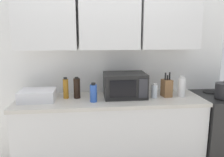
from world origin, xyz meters
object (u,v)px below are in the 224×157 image
dish_rack (38,95)px  bottle_amber_vinegar (66,88)px  microwave (125,85)px  kettle (224,91)px  bottle_blue_cleaner (93,93)px  bottle_clear_tall (154,91)px  bottle_white_jar (182,87)px  bottle_soy_dark (77,88)px  knife_block (167,88)px

dish_rack → bottle_amber_vinegar: 0.31m
microwave → dish_rack: (-0.98, -0.05, -0.08)m
kettle → dish_rack: (-2.08, 0.16, -0.04)m
bottle_blue_cleaner → bottle_clear_tall: bottle_blue_cleaner is taller
bottle_blue_cleaner → kettle: bearing=-1.8°
kettle → dish_rack: size_ratio=0.54×
kettle → bottle_blue_cleaner: (-1.47, 0.05, 0.00)m
microwave → bottle_clear_tall: (0.33, -0.08, -0.06)m
kettle → bottle_white_jar: 0.46m
microwave → bottle_soy_dark: microwave is taller
bottle_blue_cleaner → bottle_white_jar: bearing=5.4°
knife_block → bottle_blue_cleaner: (-0.86, -0.12, -0.01)m
knife_block → microwave: bearing=175.4°
knife_block → bottle_soy_dark: size_ratio=1.18×
bottle_amber_vinegar → bottle_white_jar: bearing=-3.1°
bottle_blue_cleaner → bottle_white_jar: bottle_white_jar is taller
microwave → dish_rack: 0.98m
bottle_clear_tall → kettle: bearing=-9.6°
dish_rack → knife_block: 1.47m
bottle_soy_dark → bottle_white_jar: bottle_white_jar is taller
bottle_soy_dark → bottle_clear_tall: 0.89m
kettle → bottle_clear_tall: kettle is taller
dish_rack → knife_block: bearing=0.3°
kettle → bottle_soy_dark: (-1.65, 0.21, 0.02)m
dish_rack → bottle_blue_cleaner: 0.62m
bottle_amber_vinegar → bottle_soy_dark: bearing=-1.7°
bottle_clear_tall → bottle_amber_vinegar: size_ratio=0.70×
bottle_clear_tall → bottle_amber_vinegar: (-1.01, 0.09, 0.04)m
knife_block → bottle_white_jar: (0.17, -0.02, 0.01)m
microwave → dish_rack: microwave is taller
dish_rack → bottle_blue_cleaner: bearing=-10.5°
bottle_soy_dark → bottle_white_jar: size_ratio=1.00×
kettle → microwave: microwave is taller
knife_block → bottle_blue_cleaner: knife_block is taller
microwave → bottle_white_jar: bearing=-5.5°
dish_rack → bottle_clear_tall: bottle_clear_tall is taller
bottle_soy_dark → bottle_blue_cleaner: 0.25m
microwave → bottle_blue_cleaner: bearing=-156.3°
microwave → bottle_amber_vinegar: 0.68m
kettle → knife_block: bearing=164.6°
bottle_soy_dark → kettle: bearing=-7.4°
bottle_soy_dark → dish_rack: bearing=-172.8°
dish_rack → knife_block: knife_block is taller
microwave → bottle_amber_vinegar: size_ratio=1.98×
knife_block → bottle_white_jar: knife_block is taller
kettle → bottle_clear_tall: size_ratio=1.22×
microwave → bottle_white_jar: microwave is taller
kettle → bottle_clear_tall: 0.78m
bottle_white_jar → bottle_clear_tall: bottle_white_jar is taller
microwave → dish_rack: size_ratio=1.26×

